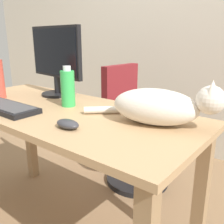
{
  "coord_description": "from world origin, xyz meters",
  "views": [
    {
      "loc": [
        0.99,
        -0.82,
        1.1
      ],
      "look_at": [
        0.38,
        -0.04,
        0.81
      ],
      "focal_mm": 40.79,
      "sensor_mm": 36.0,
      "label": 1
    }
  ],
  "objects": [
    {
      "name": "back_wall",
      "position": [
        0.0,
        1.51,
        1.3
      ],
      "size": [
        6.0,
        0.04,
        2.6
      ],
      "primitive_type": "cube",
      "color": "beige",
      "rests_on": "ground_plane"
    },
    {
      "name": "office_chair",
      "position": [
        -0.01,
        0.71,
        0.38
      ],
      "size": [
        0.48,
        0.48,
        0.9
      ],
      "color": "black",
      "rests_on": "ground_plane"
    },
    {
      "name": "desk",
      "position": [
        0.0,
        0.0,
        0.63
      ],
      "size": [
        1.48,
        0.63,
        0.75
      ],
      "color": "tan",
      "rests_on": "ground_plane"
    },
    {
      "name": "monitor",
      "position": [
        -0.25,
        0.2,
        0.97
      ],
      "size": [
        0.48,
        0.2,
        0.41
      ],
      "color": "black",
      "rests_on": "desk"
    },
    {
      "name": "computer_mouse",
      "position": [
        0.26,
        -0.17,
        0.76
      ],
      "size": [
        0.11,
        0.06,
        0.04
      ],
      "primitive_type": "ellipsoid",
      "color": "#333338",
      "rests_on": "desk"
    },
    {
      "name": "cat",
      "position": [
        0.52,
        0.1,
        0.83
      ],
      "size": [
        0.6,
        0.26,
        0.2
      ],
      "color": "silver",
      "rests_on": "desk"
    },
    {
      "name": "water_bottle",
      "position": [
        -0.0,
        0.07,
        0.84
      ],
      "size": [
        0.07,
        0.07,
        0.21
      ],
      "color": "green",
      "rests_on": "desk"
    },
    {
      "name": "keyboard",
      "position": [
        -0.21,
        -0.18,
        0.76
      ],
      "size": [
        0.44,
        0.15,
        0.03
      ],
      "color": "black",
      "rests_on": "desk"
    }
  ]
}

